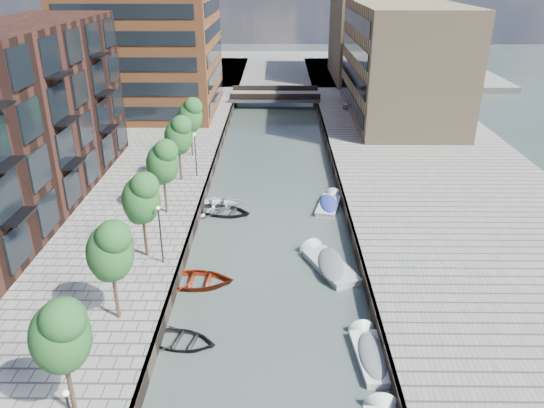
{
  "coord_description": "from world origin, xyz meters",
  "views": [
    {
      "loc": [
        0.38,
        -6.47,
        19.01
      ],
      "look_at": [
        0.0,
        28.0,
        3.5
      ],
      "focal_mm": 35.0,
      "sensor_mm": 36.0,
      "label": 1
    }
  ],
  "objects_px": {
    "bridge": "(275,96)",
    "motorboat_1": "(370,353)",
    "tree_4": "(162,161)",
    "sloop_3": "(216,207)",
    "car": "(351,102)",
    "tree_3": "(141,197)",
    "motorboat_4": "(327,264)",
    "sloop_4": "(224,214)",
    "tree_1": "(60,333)",
    "sloop_0": "(181,344)",
    "tree_5": "(178,135)",
    "sloop_2": "(196,284)",
    "tree_6": "(190,114)",
    "motorboat_3": "(329,204)",
    "tree_2": "(110,250)"
  },
  "relations": [
    {
      "from": "bridge",
      "to": "motorboat_1",
      "type": "height_order",
      "value": "bridge"
    },
    {
      "from": "tree_4",
      "to": "bridge",
      "type": "bearing_deg",
      "value": 78.0
    },
    {
      "from": "sloop_3",
      "to": "car",
      "type": "relative_size",
      "value": 1.15
    },
    {
      "from": "bridge",
      "to": "car",
      "type": "distance_m",
      "value": 11.78
    },
    {
      "from": "tree_3",
      "to": "tree_4",
      "type": "distance_m",
      "value": 7.0
    },
    {
      "from": "sloop_3",
      "to": "motorboat_4",
      "type": "distance_m",
      "value": 13.09
    },
    {
      "from": "sloop_4",
      "to": "motorboat_4",
      "type": "distance_m",
      "value": 11.6
    },
    {
      "from": "tree_1",
      "to": "car",
      "type": "height_order",
      "value": "tree_1"
    },
    {
      "from": "bridge",
      "to": "sloop_0",
      "type": "xyz_separation_m",
      "value": [
        -4.89,
        -55.05,
        -1.39
      ]
    },
    {
      "from": "tree_4",
      "to": "sloop_4",
      "type": "xyz_separation_m",
      "value": [
        4.41,
        1.73,
        -5.31
      ]
    },
    {
      "from": "sloop_4",
      "to": "car",
      "type": "distance_m",
      "value": 36.16
    },
    {
      "from": "bridge",
      "to": "tree_1",
      "type": "bearing_deg",
      "value": -97.93
    },
    {
      "from": "tree_5",
      "to": "motorboat_1",
      "type": "height_order",
      "value": "tree_5"
    },
    {
      "from": "bridge",
      "to": "sloop_2",
      "type": "xyz_separation_m",
      "value": [
        -4.95,
        -49.09,
        -1.39
      ]
    },
    {
      "from": "motorboat_1",
      "to": "car",
      "type": "bearing_deg",
      "value": 84.16
    },
    {
      "from": "bridge",
      "to": "sloop_3",
      "type": "bearing_deg",
      "value": -97.53
    },
    {
      "from": "sloop_3",
      "to": "motorboat_4",
      "type": "relative_size",
      "value": 0.83
    },
    {
      "from": "tree_4",
      "to": "motorboat_4",
      "type": "height_order",
      "value": "tree_4"
    },
    {
      "from": "tree_3",
      "to": "tree_1",
      "type": "bearing_deg",
      "value": -90.0
    },
    {
      "from": "tree_6",
      "to": "sloop_3",
      "type": "bearing_deg",
      "value": -71.77
    },
    {
      "from": "sloop_4",
      "to": "car",
      "type": "relative_size",
      "value": 1.1
    },
    {
      "from": "sloop_4",
      "to": "motorboat_3",
      "type": "height_order",
      "value": "motorboat_3"
    },
    {
      "from": "sloop_2",
      "to": "tree_5",
      "type": "bearing_deg",
      "value": 13.66
    },
    {
      "from": "tree_6",
      "to": "motorboat_4",
      "type": "xyz_separation_m",
      "value": [
        12.34,
        -20.73,
        -5.09
      ]
    },
    {
      "from": "tree_4",
      "to": "car",
      "type": "distance_m",
      "value": 39.79
    },
    {
      "from": "sloop_3",
      "to": "sloop_4",
      "type": "xyz_separation_m",
      "value": [
        0.8,
        -1.3,
        0.0
      ]
    },
    {
      "from": "tree_3",
      "to": "sloop_0",
      "type": "relative_size",
      "value": 1.48
    },
    {
      "from": "tree_3",
      "to": "motorboat_1",
      "type": "height_order",
      "value": "tree_3"
    },
    {
      "from": "tree_3",
      "to": "motorboat_4",
      "type": "bearing_deg",
      "value": 1.25
    },
    {
      "from": "motorboat_1",
      "to": "tree_4",
      "type": "bearing_deg",
      "value": 131.05
    },
    {
      "from": "tree_1",
      "to": "motorboat_4",
      "type": "xyz_separation_m",
      "value": [
        12.34,
        14.27,
        -5.09
      ]
    },
    {
      "from": "sloop_4",
      "to": "motorboat_3",
      "type": "xyz_separation_m",
      "value": [
        8.99,
        1.72,
        0.19
      ]
    },
    {
      "from": "bridge",
      "to": "tree_6",
      "type": "relative_size",
      "value": 2.18
    },
    {
      "from": "motorboat_3",
      "to": "car",
      "type": "height_order",
      "value": "car"
    },
    {
      "from": "tree_6",
      "to": "sloop_4",
      "type": "bearing_deg",
      "value": -70.23
    },
    {
      "from": "tree_3",
      "to": "sloop_4",
      "type": "bearing_deg",
      "value": 63.2
    },
    {
      "from": "tree_2",
      "to": "motorboat_3",
      "type": "distance_m",
      "value": 22.59
    },
    {
      "from": "tree_2",
      "to": "tree_5",
      "type": "bearing_deg",
      "value": 90.0
    },
    {
      "from": "tree_3",
      "to": "bridge",
      "type": "bearing_deg",
      "value": 79.75
    },
    {
      "from": "tree_2",
      "to": "tree_4",
      "type": "xyz_separation_m",
      "value": [
        0.0,
        14.0,
        0.0
      ]
    },
    {
      "from": "sloop_4",
      "to": "motorboat_3",
      "type": "relative_size",
      "value": 0.93
    },
    {
      "from": "tree_1",
      "to": "motorboat_4",
      "type": "height_order",
      "value": "tree_1"
    },
    {
      "from": "tree_2",
      "to": "sloop_3",
      "type": "bearing_deg",
      "value": 78.02
    },
    {
      "from": "car",
      "to": "sloop_4",
      "type": "bearing_deg",
      "value": -99.08
    },
    {
      "from": "sloop_4",
      "to": "sloop_0",
      "type": "bearing_deg",
      "value": -167.53
    },
    {
      "from": "sloop_3",
      "to": "motorboat_3",
      "type": "bearing_deg",
      "value": -102.42
    },
    {
      "from": "sloop_2",
      "to": "motorboat_4",
      "type": "distance_m",
      "value": 9.1
    },
    {
      "from": "tree_6",
      "to": "car",
      "type": "distance_m",
      "value": 28.39
    },
    {
      "from": "motorboat_1",
      "to": "bridge",
      "type": "bearing_deg",
      "value": 95.48
    },
    {
      "from": "sloop_3",
      "to": "sloop_4",
      "type": "height_order",
      "value": "sloop_3"
    }
  ]
}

